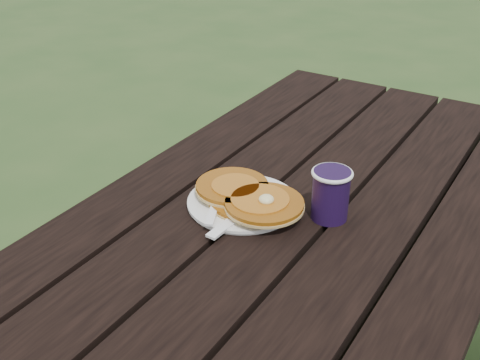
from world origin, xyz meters
The scene contains 5 objects.
plate centered at (-0.09, 0.11, 0.76)m, with size 0.21×0.21×0.01m, color white.
pancake_stack centered at (-0.08, 0.11, 0.77)m, with size 0.23×0.17×0.04m.
knife centered at (-0.07, 0.06, 0.76)m, with size 0.02×0.18×0.01m, color white.
fork centered at (-0.12, 0.05, 0.77)m, with size 0.03×0.16×0.01m, color white, non-canonical shape.
coffee_cup centered at (0.07, 0.16, 0.81)m, with size 0.08×0.08×0.10m.
Camera 1 is at (0.43, -0.74, 1.37)m, focal length 45.00 mm.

